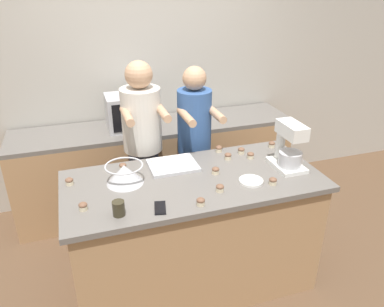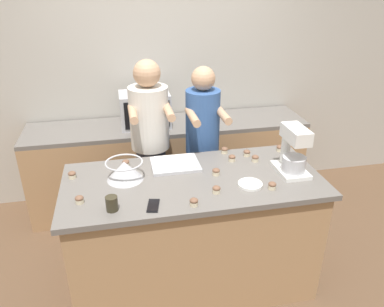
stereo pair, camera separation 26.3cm
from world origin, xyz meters
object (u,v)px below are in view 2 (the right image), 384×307
at_px(microwave_oven, 145,109).
at_px(cupcake_2, 72,175).
at_px(mixing_bowl, 125,170).
at_px(cupcake_9, 79,199).
at_px(person_left, 151,151).
at_px(cupcake_4, 247,153).
at_px(cupcake_11, 272,185).
at_px(small_plate, 250,184).
at_px(cupcake_8, 280,148).
at_px(cupcake_7, 216,172).
at_px(cupcake_0, 232,158).
at_px(baking_tray, 175,164).
at_px(cupcake_5, 255,158).
at_px(cell_phone, 153,206).
at_px(drinking_glass, 112,204).
at_px(cupcake_6, 216,189).
at_px(cupcake_10, 224,150).
at_px(stand_mixer, 293,153).
at_px(cupcake_3, 126,163).
at_px(cupcake_1, 194,202).
at_px(person_right, 202,151).

xyz_separation_m(microwave_oven, cupcake_2, (-0.62, -1.03, -0.10)).
xyz_separation_m(mixing_bowl, cupcake_9, (-0.30, -0.25, -0.05)).
bearing_deg(person_left, cupcake_4, -26.91).
height_order(cupcake_2, cupcake_11, same).
xyz_separation_m(small_plate, cupcake_8, (0.43, 0.48, 0.02)).
height_order(cupcake_7, cupcake_11, same).
height_order(person_left, cupcake_7, person_left).
bearing_deg(cupcake_0, baking_tray, 178.91).
bearing_deg(cupcake_5, baking_tray, 175.35).
xyz_separation_m(person_left, cell_phone, (-0.08, -0.94, 0.07)).
bearing_deg(person_left, cupcake_2, -142.75).
height_order(cell_phone, cupcake_2, cupcake_2).
relative_size(drinking_glass, cupcake_7, 1.73).
xyz_separation_m(person_left, cupcake_9, (-0.54, -0.81, 0.09)).
relative_size(cupcake_6, cupcake_8, 1.00).
bearing_deg(cupcake_10, cupcake_2, -171.43).
xyz_separation_m(baking_tray, microwave_oven, (-0.13, 1.00, 0.11)).
bearing_deg(cupcake_7, stand_mixer, -7.32).
height_order(cupcake_0, cupcake_5, same).
distance_m(drinking_glass, cupcake_5, 1.19).
height_order(cupcake_6, cupcake_7, same).
relative_size(cupcake_3, cupcake_4, 1.00).
relative_size(cupcake_2, cupcake_8, 1.00).
xyz_separation_m(mixing_bowl, cupcake_6, (0.59, -0.31, -0.05)).
distance_m(drinking_glass, cupcake_9, 0.24).
bearing_deg(cupcake_8, cupcake_6, -142.26).
relative_size(cupcake_1, cupcake_11, 1.00).
distance_m(microwave_oven, cupcake_1, 1.57).
xyz_separation_m(microwave_oven, cupcake_5, (0.76, -1.05, -0.10)).
bearing_deg(drinking_glass, mixing_bowl, 75.73).
bearing_deg(cupcake_1, microwave_oven, 95.83).
xyz_separation_m(baking_tray, small_plate, (0.46, -0.40, -0.01)).
height_order(cell_phone, cupcake_1, cupcake_1).
bearing_deg(microwave_oven, cupcake_9, -111.66).
bearing_deg(cupcake_0, cupcake_8, 12.09).
xyz_separation_m(cupcake_0, cupcake_3, (-0.81, 0.08, 0.00)).
height_order(stand_mixer, cupcake_2, stand_mixer).
relative_size(cupcake_6, cupcake_9, 1.00).
distance_m(baking_tray, cupcake_0, 0.45).
bearing_deg(cupcake_5, cupcake_2, 179.41).
height_order(cupcake_0, cupcake_9, same).
bearing_deg(small_plate, stand_mixer, 18.98).
relative_size(person_right, cupcake_2, 29.19).
relative_size(cupcake_1, cupcake_5, 1.00).
height_order(baking_tray, cupcake_10, cupcake_10).
relative_size(person_left, cupcake_3, 30.55).
xyz_separation_m(mixing_bowl, cupcake_1, (0.41, -0.43, -0.05)).
bearing_deg(baking_tray, cupcake_8, 5.52).
bearing_deg(cupcake_2, cupcake_1, -33.88).
xyz_separation_m(baking_tray, cupcake_9, (-0.68, -0.38, 0.01)).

